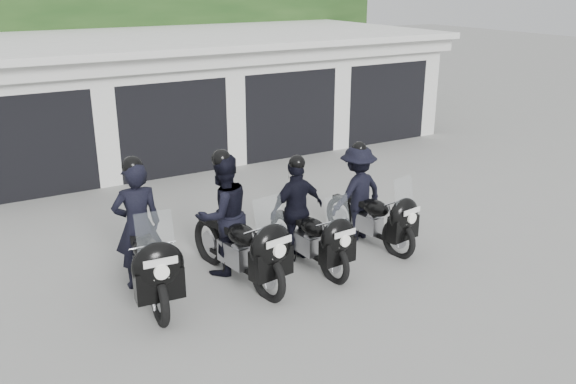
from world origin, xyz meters
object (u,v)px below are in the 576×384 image
police_bike_a (143,243)px  police_bike_c (303,218)px  police_bike_d (364,199)px  police_bike_b (231,224)px

police_bike_a → police_bike_c: size_ratio=1.14×
police_bike_d → police_bike_b: bearing=172.8°
police_bike_b → police_bike_c: (1.21, -0.13, -0.10)m
police_bike_b → police_bike_a: bearing=167.6°
police_bike_d → police_bike_a: bearing=171.0°
police_bike_a → police_bike_b: bearing=1.8°
police_bike_a → police_bike_d: (3.90, -0.01, -0.05)m
police_bike_a → police_bike_d: 3.90m
police_bike_c → police_bike_d: bearing=4.1°
police_bike_b → police_bike_d: 2.57m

